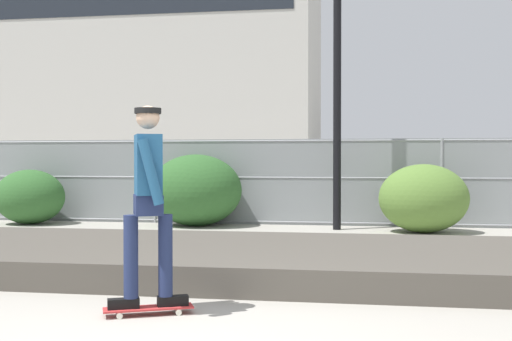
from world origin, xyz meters
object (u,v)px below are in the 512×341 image
Objects in this scene: skateboard at (148,308)px; skater at (148,192)px; shrub_right at (424,198)px; parked_car_mid at (378,183)px; parked_car_near at (135,181)px; shrub_left at (30,197)px; shrub_center at (196,190)px.

skater is at bearing 90.00° from skateboard.
skateboard is at bearing -90.00° from skater.
shrub_right is (3.09, 7.13, -0.45)m from skater.
skater is (0.00, 0.00, 1.05)m from skateboard.
shrub_right is at bearing -76.76° from parked_car_mid.
parked_car_near reaches higher than skateboard.
parked_car_mid is 8.13m from shrub_left.
parked_car_mid is (2.30, 10.47, -0.27)m from skater.
parked_car_mid is 2.86× the size of shrub_left.
parked_car_near is 2.24× the size of shrub_center.
skater is 0.41× the size of parked_car_mid.
parked_car_near is 6.27m from parked_car_mid.
skateboard is at bearing -113.40° from shrub_right.
skater is at bearing -78.46° from shrub_center.
shrub_left is 3.69m from shrub_center.
parked_car_mid is (2.30, 10.47, 0.78)m from skateboard.
skater is 7.80m from shrub_center.
shrub_right is (0.78, -3.33, -0.18)m from parked_car_mid.
parked_car_mid is at bearing -0.88° from parked_car_near.
parked_car_mid reaches higher than shrub_center.
parked_car_mid is at bearing 103.24° from shrub_right.
skater reaches higher than shrub_center.
parked_car_mid is (6.27, -0.10, 0.00)m from parked_car_near.
shrub_left is 0.90× the size of shrub_right.
shrub_left is (-5.24, 7.43, 0.54)m from skateboard.
parked_car_near is (-3.96, 10.56, -0.27)m from skater.
shrub_left is at bearing 177.94° from shrub_right.
parked_car_mid is at bearing 77.60° from skater.
shrub_center reaches higher than skateboard.
shrub_center is at bearing 101.54° from skater.
parked_car_near is 2.58× the size of shrub_right.
skateboard is at bearing -102.40° from parked_car_mid.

